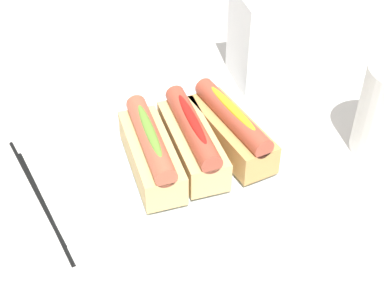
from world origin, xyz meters
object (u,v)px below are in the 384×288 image
object	(u,v)px
hotdog_front	(151,151)
hotdog_side	(231,128)
napkin_box	(250,40)
chopstick_near	(44,203)
chopstick_far	(35,188)
serving_bowl	(192,166)
hotdog_back	(192,139)

from	to	relation	value
hotdog_front	hotdog_side	size ratio (longest dim) A/B	0.98
hotdog_front	napkin_box	distance (m)	0.29
chopstick_near	hotdog_side	bearing A→B (deg)	77.98
hotdog_front	hotdog_side	bearing A→B (deg)	104.22
chopstick_near	chopstick_far	size ratio (longest dim) A/B	1.00
serving_bowl	hotdog_side	world-z (taller)	hotdog_side
hotdog_side	chopstick_near	bearing A→B (deg)	-82.21
napkin_box	serving_bowl	bearing A→B (deg)	-35.13
hotdog_back	hotdog_side	xyz separation A→B (m)	(-0.01, 0.05, 0.00)
hotdog_back	hotdog_front	bearing A→B (deg)	-75.78
serving_bowl	chopstick_far	distance (m)	0.20
serving_bowl	napkin_box	distance (m)	0.26
chopstick_near	chopstick_far	world-z (taller)	same
napkin_box	hotdog_back	bearing A→B (deg)	-35.13
hotdog_front	hotdog_back	bearing A→B (deg)	104.22
chopstick_far	napkin_box	bearing A→B (deg)	100.48
serving_bowl	chopstick_near	size ratio (longest dim) A/B	1.47
chopstick_far	hotdog_back	bearing A→B (deg)	66.11
serving_bowl	hotdog_front	world-z (taller)	hotdog_front
hotdog_front	chopstick_near	bearing A→B (deg)	-87.32
hotdog_front	chopstick_near	distance (m)	0.15
hotdog_front	napkin_box	xyz separation A→B (m)	(-0.23, 0.18, 0.01)
serving_bowl	napkin_box	world-z (taller)	napkin_box
serving_bowl	hotdog_back	bearing A→B (deg)	116.57
serving_bowl	hotdog_front	size ratio (longest dim) A/B	2.07
hotdog_back	napkin_box	bearing A→B (deg)	148.81
napkin_box	chopstick_far	size ratio (longest dim) A/B	0.68
hotdog_back	chopstick_near	distance (m)	0.20
napkin_box	chopstick_far	bearing A→B (deg)	-62.38
hotdog_side	napkin_box	xyz separation A→B (m)	(-0.20, 0.08, 0.01)
chopstick_near	hotdog_back	bearing A→B (deg)	76.15
hotdog_back	chopstick_far	bearing A→B (deg)	-92.81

